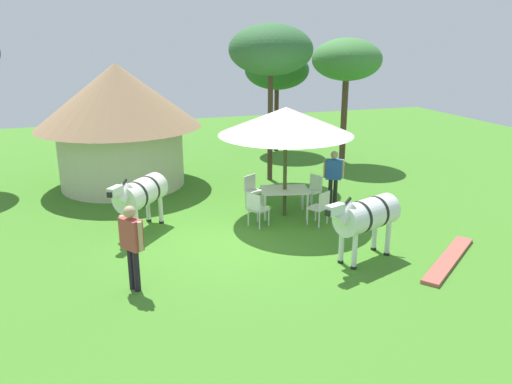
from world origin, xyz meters
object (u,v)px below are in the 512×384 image
shade_umbrella (286,121)px  acacia_tree_right_background (347,60)px  standing_watcher (132,240)px  patio_chair_east_end (313,188)px  patio_chair_near_lawn (252,189)px  patio_chair_near_hut (321,206)px  acacia_tree_left_background (277,70)px  zebra_nearest_camera (140,194)px  acacia_tree_far_lawn (271,50)px  thatched_hut (119,117)px  guest_beside_umbrella (334,173)px  patio_chair_west_end (256,207)px  zebra_by_umbrella (365,216)px  patio_dining_table (285,192)px

shade_umbrella → acacia_tree_right_background: acacia_tree_right_background is taller
standing_watcher → acacia_tree_right_background: acacia_tree_right_background is taller
shade_umbrella → standing_watcher: bearing=-145.3°
patio_chair_east_end → patio_chair_near_lawn: size_ratio=1.00×
patio_chair_near_hut → acacia_tree_left_background: bearing=45.6°
zebra_nearest_camera → acacia_tree_far_lawn: 6.58m
acacia_tree_left_background → patio_chair_east_end: bearing=-102.6°
acacia_tree_far_lawn → thatched_hut: bearing=168.4°
thatched_hut → zebra_nearest_camera: bearing=-89.1°
standing_watcher → acacia_tree_left_background: bearing=113.5°
patio_chair_near_hut → guest_beside_umbrella: size_ratio=0.56×
patio_chair_west_end → zebra_by_umbrella: 3.09m
thatched_hut → acacia_tree_far_lawn: acacia_tree_far_lawn is taller
patio_chair_near_lawn → patio_chair_west_end: size_ratio=1.00×
acacia_tree_right_background → acacia_tree_left_background: (-1.68, 2.67, -0.49)m
zebra_by_umbrella → guest_beside_umbrella: bearing=-36.1°
acacia_tree_far_lawn → acacia_tree_left_background: (1.79, 4.07, -0.93)m
acacia_tree_far_lawn → zebra_nearest_camera: bearing=-144.6°
patio_dining_table → acacia_tree_far_lawn: size_ratio=0.28×
shade_umbrella → acacia_tree_far_lawn: 3.90m
shade_umbrella → zebra_by_umbrella: size_ratio=1.72×
guest_beside_umbrella → acacia_tree_left_background: acacia_tree_left_background is taller
thatched_hut → zebra_nearest_camera: thatched_hut is taller
patio_chair_west_end → thatched_hut: bearing=-179.9°
acacia_tree_right_background → standing_watcher: bearing=-137.9°
patio_chair_west_end → acacia_tree_far_lawn: size_ratio=0.18×
patio_chair_near_lawn → patio_chair_west_end: 1.63m
standing_watcher → thatched_hut: bearing=143.7°
thatched_hut → patio_chair_west_end: bearing=-60.1°
patio_chair_near_lawn → standing_watcher: 5.48m
thatched_hut → patio_chair_east_end: thatched_hut is taller
thatched_hut → patio_chair_east_end: bearing=-38.7°
patio_chair_near_hut → zebra_nearest_camera: size_ratio=0.51×
zebra_nearest_camera → zebra_by_umbrella: (4.37, -3.33, 0.06)m
standing_watcher → zebra_by_umbrella: standing_watcher is taller
patio_dining_table → patio_chair_west_end: size_ratio=1.58×
shade_umbrella → zebra_nearest_camera: bearing=178.0°
patio_chair_west_end → standing_watcher: standing_watcher is taller
thatched_hut → acacia_tree_left_background: 7.30m
thatched_hut → patio_chair_east_end: (4.94, -3.96, -1.68)m
patio_chair_east_end → patio_chair_near_lawn: same height
patio_chair_east_end → standing_watcher: standing_watcher is taller
shade_umbrella → patio_chair_west_end: 2.36m
patio_chair_east_end → acacia_tree_far_lawn: acacia_tree_far_lawn is taller
thatched_hut → zebra_nearest_camera: size_ratio=2.93×
patio_chair_east_end → acacia_tree_far_lawn: 4.76m
zebra_by_umbrella → acacia_tree_right_background: (3.77, 8.04, 2.77)m
shade_umbrella → standing_watcher: 5.46m
patio_chair_east_end → acacia_tree_far_lawn: size_ratio=0.18×
guest_beside_umbrella → zebra_nearest_camera: 5.39m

